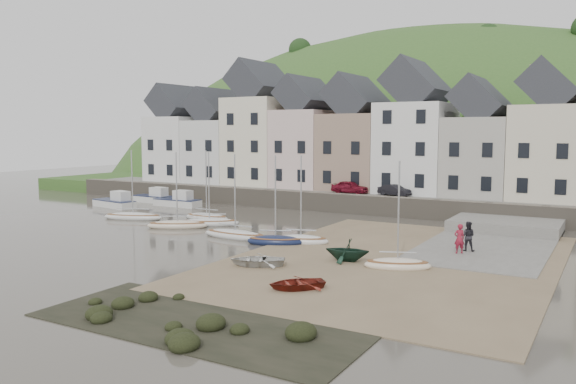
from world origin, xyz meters
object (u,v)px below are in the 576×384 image
Objects in this scene: person_red at (459,239)px; sailboat_0 at (133,216)px; car_right at (395,190)px; rowboat_white at (257,260)px; car_left at (350,187)px; rowboat_red at (297,283)px; person_dark at (468,236)px; rowboat_green at (347,250)px.

sailboat_0 is at bearing -38.63° from person_red.
rowboat_white is at bearing -160.49° from car_right.
rowboat_red is at bearing -161.07° from car_left.
car_left is at bearing 164.49° from rowboat_white.
sailboat_0 is 21.51m from rowboat_white.
sailboat_0 is 20.99m from car_left.
rowboat_green is at bearing 40.75° from person_dark.
rowboat_red is (4.34, -3.18, -0.04)m from rowboat_white.
sailboat_0 reaches higher than rowboat_red.
rowboat_red is (23.62, -12.74, 0.09)m from sailboat_0.
sailboat_0 is 28.58m from person_red.
person_dark reaches higher than person_red.
rowboat_green is at bearing 137.53° from rowboat_red.
car_right is at bearing -63.58° from person_dark.
rowboat_white is at bearing -59.20° from rowboat_green.
rowboat_white is 5.38m from rowboat_red.
rowboat_green is 0.93× the size of rowboat_red.
rowboat_red is 28.85m from car_right.
rowboat_red is 14.10m from person_dark.
sailboat_0 is at bearing -6.94° from person_dark.
person_dark is at bearing 112.86° from rowboat_red.
car_right reaches higher than person_red.
sailboat_0 is at bearing 138.31° from car_left.
sailboat_0 reaches higher than rowboat_white.
sailboat_0 is at bearing -115.74° from rowboat_green.
rowboat_white is 1.13× the size of rowboat_red.
rowboat_white is 1.22× the size of rowboat_green.
person_red reaches higher than rowboat_green.
rowboat_green reaches higher than rowboat_white.
rowboat_green is at bearing 104.69° from rowboat_white.
person_red is (4.94, 12.06, 0.70)m from rowboat_red.
person_dark reaches higher than rowboat_white.
person_red reaches higher than rowboat_red.
rowboat_white is 25.80m from car_left.
rowboat_red is 1.47× the size of person_dark.
car_left is (-5.37, 25.16, 1.84)m from rowboat_white.
rowboat_green is 6.83m from rowboat_red.
car_right reaches higher than rowboat_red.
sailboat_0 is 2.00× the size of rowboat_white.
rowboat_green is 0.79× the size of car_right.
person_dark is at bearing -128.14° from car_right.
sailboat_0 is 28.86m from person_dark.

